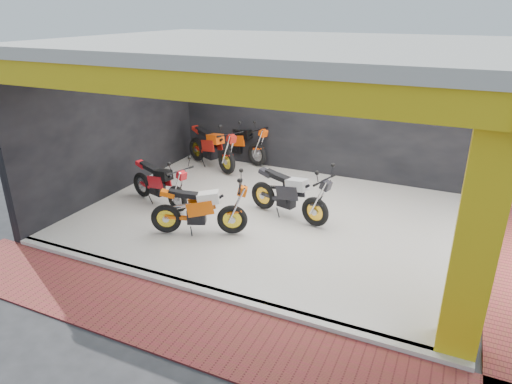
# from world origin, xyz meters

# --- Properties ---
(ground) EXTENTS (80.00, 80.00, 0.00)m
(ground) POSITION_xyz_m (0.00, 0.00, 0.00)
(ground) COLOR #2D2D30
(ground) RESTS_ON ground
(showroom_floor) EXTENTS (8.00, 6.00, 0.10)m
(showroom_floor) POSITION_xyz_m (0.00, 2.00, 0.05)
(showroom_floor) COLOR white
(showroom_floor) RESTS_ON ground
(showroom_ceiling) EXTENTS (8.40, 6.40, 0.20)m
(showroom_ceiling) POSITION_xyz_m (0.00, 2.00, 3.60)
(showroom_ceiling) COLOR beige
(showroom_ceiling) RESTS_ON corner_column
(back_wall) EXTENTS (8.20, 0.20, 3.50)m
(back_wall) POSITION_xyz_m (0.00, 5.10, 1.75)
(back_wall) COLOR black
(back_wall) RESTS_ON ground
(left_wall) EXTENTS (0.20, 6.20, 3.50)m
(left_wall) POSITION_xyz_m (-4.10, 2.00, 1.75)
(left_wall) COLOR black
(left_wall) RESTS_ON ground
(corner_column) EXTENTS (0.50, 0.50, 3.50)m
(corner_column) POSITION_xyz_m (3.75, -0.75, 1.75)
(corner_column) COLOR gold
(corner_column) RESTS_ON ground
(header_beam_front) EXTENTS (8.40, 0.30, 0.40)m
(header_beam_front) POSITION_xyz_m (0.00, -1.00, 3.30)
(header_beam_front) COLOR gold
(header_beam_front) RESTS_ON corner_column
(floor_kerb) EXTENTS (8.00, 0.20, 0.10)m
(floor_kerb) POSITION_xyz_m (0.00, -1.02, 0.05)
(floor_kerb) COLOR white
(floor_kerb) RESTS_ON ground
(paver_front) EXTENTS (9.00, 1.40, 0.03)m
(paver_front) POSITION_xyz_m (0.00, -1.80, 0.01)
(paver_front) COLOR maroon
(paver_front) RESTS_ON ground
(moto_hero) EXTENTS (2.14, 1.47, 1.23)m
(moto_hero) POSITION_xyz_m (-0.41, 0.84, 0.71)
(moto_hero) COLOR #DC5509
(moto_hero) RESTS_ON showroom_floor
(moto_row_a) EXTENTS (2.21, 1.27, 1.27)m
(moto_row_a) POSITION_xyz_m (0.95, 1.85, 0.73)
(moto_row_a) COLOR black
(moto_row_a) RESTS_ON showroom_floor
(moto_row_b) EXTENTS (2.09, 1.25, 1.20)m
(moto_row_b) POSITION_xyz_m (-1.99, 1.28, 0.70)
(moto_row_b) COLOR red
(moto_row_b) RESTS_ON showroom_floor
(moto_row_c) EXTENTS (2.41, 1.75, 1.39)m
(moto_row_c) POSITION_xyz_m (-2.16, 3.87, 0.79)
(moto_row_c) COLOR #B01C12
(moto_row_c) RESTS_ON showroom_floor
(moto_row_d) EXTENTS (2.32, 1.44, 1.33)m
(moto_row_d) POSITION_xyz_m (-1.71, 4.83, 0.77)
(moto_row_d) COLOR #FF500A
(moto_row_d) RESTS_ON showroom_floor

